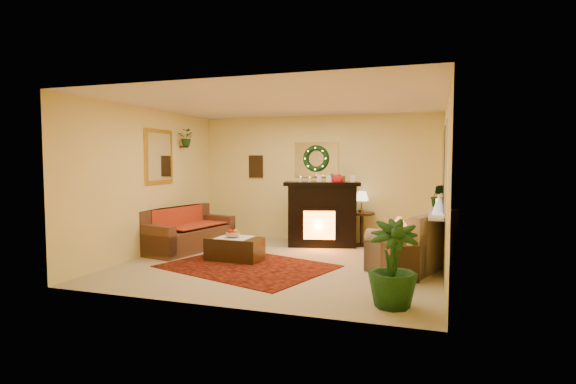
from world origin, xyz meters
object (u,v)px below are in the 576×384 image
(loveseat, at_px, (413,240))
(side_table_round, at_px, (362,229))
(end_table_square, at_px, (400,261))
(sofa, at_px, (189,227))
(fireplace, at_px, (322,218))
(coffee_table, at_px, (235,248))

(loveseat, xyz_separation_m, side_table_round, (-1.04, 1.51, -0.09))
(side_table_round, distance_m, end_table_square, 2.55)
(loveseat, distance_m, end_table_square, 0.90)
(sofa, distance_m, end_table_square, 4.06)
(fireplace, relative_size, side_table_round, 1.97)
(loveseat, relative_size, coffee_table, 1.66)
(coffee_table, bearing_deg, sofa, 157.18)
(end_table_square, relative_size, coffee_table, 0.56)
(loveseat, xyz_separation_m, end_table_square, (-0.14, -0.88, -0.15))
(sofa, xyz_separation_m, coffee_table, (1.21, -0.56, -0.22))
(coffee_table, bearing_deg, side_table_round, 49.23)
(fireplace, height_order, end_table_square, fireplace)
(fireplace, bearing_deg, coffee_table, -137.05)
(sofa, xyz_separation_m, end_table_square, (3.94, -0.97, -0.16))
(loveseat, distance_m, coffee_table, 2.91)
(loveseat, height_order, coffee_table, loveseat)
(side_table_round, xyz_separation_m, coffee_table, (-1.82, -1.97, -0.11))
(sofa, xyz_separation_m, loveseat, (4.08, -0.09, -0.01))
(fireplace, bearing_deg, end_table_square, -65.53)
(sofa, height_order, end_table_square, sofa)
(coffee_table, bearing_deg, loveseat, 11.22)
(fireplace, distance_m, coffee_table, 2.02)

